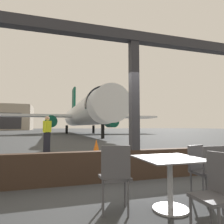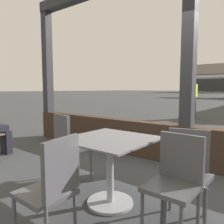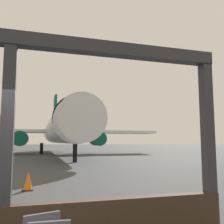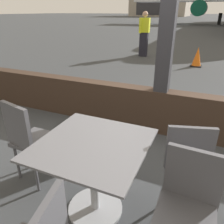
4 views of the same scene
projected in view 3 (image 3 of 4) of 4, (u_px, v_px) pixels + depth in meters
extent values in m
plane|color=#383A3D|center=(35.00, 152.00, 42.00)|extent=(220.00, 220.00, 0.00)
cube|color=#2D2D33|center=(12.00, 39.00, 4.25)|extent=(7.76, 0.24, 0.24)
cube|color=#2D2D33|center=(7.00, 144.00, 4.05)|extent=(0.20, 0.20, 3.27)
cube|color=#2D2D33|center=(208.00, 143.00, 5.10)|extent=(0.20, 0.20, 3.27)
cylinder|color=silver|center=(61.00, 129.00, 34.30)|extent=(3.77, 30.14, 3.77)
cone|color=silver|center=(80.00, 119.00, 18.69)|extent=(3.58, 2.60, 3.58)
cylinder|color=black|center=(76.00, 119.00, 20.52)|extent=(3.84, 0.90, 3.84)
cube|color=silver|center=(3.00, 131.00, 33.34)|extent=(12.88, 4.20, 0.36)
cube|color=silver|center=(111.00, 132.00, 37.44)|extent=(12.88, 4.20, 0.36)
cylinder|color=#0C4C38|center=(21.00, 139.00, 32.52)|extent=(1.90, 3.20, 1.90)
cylinder|color=#0C4C38|center=(98.00, 139.00, 35.35)|extent=(1.90, 3.20, 1.90)
cube|color=#0C4C38|center=(55.00, 110.00, 47.74)|extent=(0.36, 4.40, 5.20)
cylinder|color=black|center=(75.00, 153.00, 20.49)|extent=(0.36, 0.36, 1.47)
cylinder|color=black|center=(42.00, 148.00, 35.41)|extent=(0.44, 0.44, 1.47)
cylinder|color=black|center=(76.00, 148.00, 36.74)|extent=(0.44, 0.44, 1.47)
cone|color=orange|center=(28.00, 181.00, 8.72)|extent=(0.32, 0.32, 0.64)
cube|color=black|center=(28.00, 190.00, 8.68)|extent=(0.36, 0.36, 0.03)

